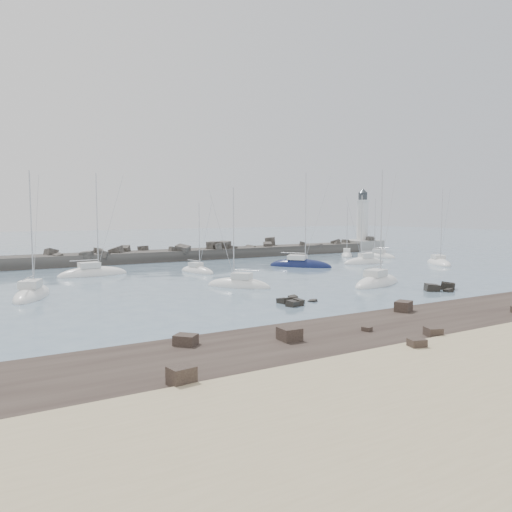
{
  "coord_description": "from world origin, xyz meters",
  "views": [
    {
      "loc": [
        -31.67,
        -46.23,
        8.54
      ],
      "look_at": [
        3.34,
        12.0,
        2.6
      ],
      "focal_mm": 35.0,
      "sensor_mm": 36.0,
      "label": 1
    }
  ],
  "objects_px": {
    "sailboat_3": "(32,296)",
    "sailboat_8": "(300,266)",
    "sailboat_12": "(347,256)",
    "sailboat_5": "(239,286)",
    "sailboat_10": "(377,257)",
    "sailboat_7": "(377,284)",
    "sailboat_4": "(93,274)",
    "sailboat_11": "(439,264)",
    "sailboat_6": "(197,271)",
    "sailboat_9": "(364,263)",
    "lighthouse": "(362,237)"
  },
  "relations": [
    {
      "from": "sailboat_3",
      "to": "sailboat_8",
      "type": "distance_m",
      "value": 41.25
    },
    {
      "from": "sailboat_3",
      "to": "sailboat_12",
      "type": "distance_m",
      "value": 62.14
    },
    {
      "from": "sailboat_5",
      "to": "sailboat_10",
      "type": "bearing_deg",
      "value": 25.34
    },
    {
      "from": "sailboat_7",
      "to": "sailboat_3",
      "type": "bearing_deg",
      "value": 162.21
    },
    {
      "from": "sailboat_7",
      "to": "sailboat_12",
      "type": "relative_size",
      "value": 1.39
    },
    {
      "from": "sailboat_4",
      "to": "sailboat_3",
      "type": "bearing_deg",
      "value": -122.49
    },
    {
      "from": "sailboat_5",
      "to": "sailboat_4",
      "type": "bearing_deg",
      "value": 121.65
    },
    {
      "from": "sailboat_5",
      "to": "sailboat_11",
      "type": "bearing_deg",
      "value": 6.92
    },
    {
      "from": "sailboat_5",
      "to": "sailboat_8",
      "type": "bearing_deg",
      "value": 36.47
    },
    {
      "from": "sailboat_4",
      "to": "sailboat_8",
      "type": "bearing_deg",
      "value": -10.07
    },
    {
      "from": "sailboat_8",
      "to": "sailboat_11",
      "type": "height_order",
      "value": "sailboat_8"
    },
    {
      "from": "sailboat_6",
      "to": "sailboat_9",
      "type": "bearing_deg",
      "value": -6.04
    },
    {
      "from": "lighthouse",
      "to": "sailboat_8",
      "type": "relative_size",
      "value": 0.92
    },
    {
      "from": "sailboat_9",
      "to": "sailboat_10",
      "type": "relative_size",
      "value": 1.03
    },
    {
      "from": "lighthouse",
      "to": "sailboat_12",
      "type": "distance_m",
      "value": 17.2
    },
    {
      "from": "sailboat_3",
      "to": "sailboat_9",
      "type": "distance_m",
      "value": 52.67
    },
    {
      "from": "sailboat_3",
      "to": "sailboat_7",
      "type": "bearing_deg",
      "value": -17.79
    },
    {
      "from": "sailboat_3",
      "to": "sailboat_6",
      "type": "bearing_deg",
      "value": 24.82
    },
    {
      "from": "sailboat_6",
      "to": "sailboat_10",
      "type": "bearing_deg",
      "value": 5.96
    },
    {
      "from": "sailboat_4",
      "to": "sailboat_12",
      "type": "height_order",
      "value": "sailboat_4"
    },
    {
      "from": "sailboat_4",
      "to": "sailboat_11",
      "type": "height_order",
      "value": "sailboat_4"
    },
    {
      "from": "lighthouse",
      "to": "sailboat_8",
      "type": "height_order",
      "value": "sailboat_8"
    },
    {
      "from": "sailboat_8",
      "to": "sailboat_11",
      "type": "bearing_deg",
      "value": -22.53
    },
    {
      "from": "sailboat_5",
      "to": "sailboat_12",
      "type": "distance_m",
      "value": 44.75
    },
    {
      "from": "sailboat_5",
      "to": "sailboat_12",
      "type": "bearing_deg",
      "value": 32.85
    },
    {
      "from": "sailboat_8",
      "to": "sailboat_9",
      "type": "height_order",
      "value": "sailboat_8"
    },
    {
      "from": "lighthouse",
      "to": "sailboat_9",
      "type": "height_order",
      "value": "lighthouse"
    },
    {
      "from": "sailboat_4",
      "to": "sailboat_8",
      "type": "distance_m",
      "value": 31.27
    },
    {
      "from": "sailboat_6",
      "to": "sailboat_8",
      "type": "relative_size",
      "value": 0.68
    },
    {
      "from": "sailboat_5",
      "to": "sailboat_12",
      "type": "xyz_separation_m",
      "value": [
        37.59,
        24.28,
        0.0
      ]
    },
    {
      "from": "sailboat_5",
      "to": "sailboat_3",
      "type": "bearing_deg",
      "value": 167.78
    },
    {
      "from": "sailboat_10",
      "to": "sailboat_12",
      "type": "height_order",
      "value": "sailboat_10"
    },
    {
      "from": "sailboat_3",
      "to": "sailboat_7",
      "type": "relative_size",
      "value": 0.94
    },
    {
      "from": "sailboat_3",
      "to": "sailboat_7",
      "type": "height_order",
      "value": "sailboat_7"
    },
    {
      "from": "sailboat_8",
      "to": "sailboat_9",
      "type": "xyz_separation_m",
      "value": [
        11.93,
        -1.74,
        0.01
      ]
    },
    {
      "from": "lighthouse",
      "to": "sailboat_5",
      "type": "distance_m",
      "value": 61.73
    },
    {
      "from": "sailboat_3",
      "to": "sailboat_4",
      "type": "bearing_deg",
      "value": 57.51
    },
    {
      "from": "sailboat_8",
      "to": "sailboat_10",
      "type": "distance_m",
      "value": 22.72
    },
    {
      "from": "sailboat_4",
      "to": "sailboat_5",
      "type": "xyz_separation_m",
      "value": [
        11.95,
        -19.39,
        -0.0
      ]
    },
    {
      "from": "sailboat_5",
      "to": "sailboat_11",
      "type": "relative_size",
      "value": 0.92
    },
    {
      "from": "sailboat_8",
      "to": "sailboat_12",
      "type": "height_order",
      "value": "sailboat_8"
    },
    {
      "from": "sailboat_8",
      "to": "sailboat_12",
      "type": "relative_size",
      "value": 1.5
    },
    {
      "from": "sailboat_8",
      "to": "sailboat_11",
      "type": "xyz_separation_m",
      "value": [
        21.71,
        -9.01,
        -0.02
      ]
    },
    {
      "from": "sailboat_4",
      "to": "sailboat_11",
      "type": "distance_m",
      "value": 54.45
    },
    {
      "from": "lighthouse",
      "to": "sailboat_8",
      "type": "xyz_separation_m",
      "value": [
        -32.25,
        -20.6,
        -2.95
      ]
    },
    {
      "from": "sailboat_3",
      "to": "sailboat_8",
      "type": "height_order",
      "value": "sailboat_8"
    },
    {
      "from": "sailboat_9",
      "to": "sailboat_12",
      "type": "relative_size",
      "value": 1.18
    },
    {
      "from": "sailboat_4",
      "to": "sailboat_9",
      "type": "xyz_separation_m",
      "value": [
        42.72,
        -7.2,
        0.01
      ]
    },
    {
      "from": "sailboat_6",
      "to": "sailboat_10",
      "type": "xyz_separation_m",
      "value": [
        39.24,
        4.1,
        0.01
      ]
    },
    {
      "from": "sailboat_3",
      "to": "sailboat_5",
      "type": "xyz_separation_m",
      "value": [
        21.35,
        -4.62,
        -0.01
      ]
    }
  ]
}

